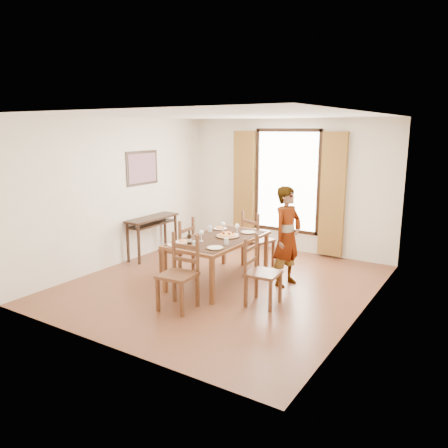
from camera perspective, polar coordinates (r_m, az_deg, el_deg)
The scene contains 22 objects.
ground at distance 7.26m, azimuth -0.17°, elevation -7.80°, with size 5.00×5.00×0.00m, color #482216.
room_shell at distance 6.99m, azimuth 0.35°, elevation 4.47°, with size 4.60×5.10×2.74m.
console_table at distance 8.71m, azimuth -9.36°, elevation 0.17°, with size 0.38×1.20×0.80m.
dining_table at distance 7.15m, azimuth -0.70°, elevation -2.28°, with size 1.00×1.83×0.76m.
chair_west at distance 7.47m, azimuth -5.93°, elevation -3.39°, with size 0.48×0.48×1.04m.
chair_north at distance 8.03m, azimuth 4.29°, elevation -2.21°, with size 0.58×0.58×1.05m.
chair_south at distance 6.20m, azimuth -5.89°, elevation -6.65°, with size 0.50×0.50×1.06m.
chair_east at distance 6.32m, azimuth 4.86°, elevation -6.47°, with size 0.47×0.47×1.00m.
man at distance 7.08m, azimuth 8.25°, elevation -1.61°, with size 0.51×0.66×1.62m, color gray.
plate_sw at distance 6.85m, azimuth -5.34°, elevation -2.24°, with size 0.27×0.27×0.05m, color silver, non-canonical shape.
plate_se at distance 6.49m, azimuth -1.17°, elevation -3.00°, with size 0.27×0.27×0.05m, color silver, non-canonical shape.
plate_nw at distance 7.72m, azimuth -0.49°, elevation -0.50°, with size 0.27×0.27×0.05m, color silver, non-canonical shape.
plate_ne at distance 7.46m, azimuth 3.19°, elevation -0.97°, with size 0.27×0.27×0.05m, color silver, non-canonical shape.
pasta_platter at distance 7.17m, azimuth 0.49°, elevation -1.31°, with size 0.40×0.40×0.10m, color #B13716, non-canonical shape.
caprese_plate at distance 6.72m, azimuth -6.56°, elevation -2.61°, with size 0.20×0.20×0.04m, color silver, non-canonical shape.
wine_glass_a at distance 6.90m, azimuth -2.98°, elevation -1.53°, with size 0.08×0.08×0.18m, color white, non-canonical shape.
wine_glass_b at distance 7.36m, azimuth 1.72°, elevation -0.62°, with size 0.08×0.08×0.18m, color white, non-canonical shape.
wine_glass_c at distance 7.50m, azimuth -0.12°, elevation -0.38°, with size 0.08×0.08×0.18m, color white, non-canonical shape.
tumbler_a at distance 6.71m, azimuth 0.30°, elevation -2.27°, with size 0.07×0.07×0.10m, color silver.
tumbler_b at distance 7.54m, azimuth -1.83°, elevation -0.64°, with size 0.07×0.07×0.10m, color silver.
tumbler_c at distance 6.56m, azimuth -3.82°, elevation -2.65°, with size 0.07×0.07×0.10m, color silver.
wine_bottle at distance 6.60m, azimuth -4.56°, elevation -1.90°, with size 0.07×0.07×0.25m, color black, non-canonical shape.
Camera 1 is at (3.66, -5.75, 2.51)m, focal length 35.00 mm.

